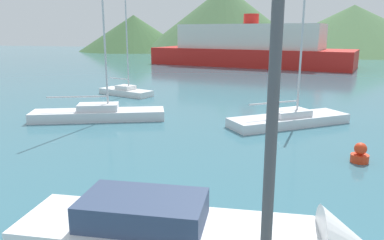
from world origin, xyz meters
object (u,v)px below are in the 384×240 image
sailboat_inner (289,119)px  sailboat_outer (99,113)px  streetlamp (272,125)px  ferry_distant (250,48)px  buoy_marker (360,154)px  sailboat_middle (126,91)px  motorboat_near (207,237)px

sailboat_inner → sailboat_outer: sailboat_outer is taller
streetlamp → sailboat_outer: 21.33m
streetlamp → sailboat_outer: bearing=123.6°
sailboat_outer → ferry_distant: size_ratio=0.32×
sailboat_inner → sailboat_outer: size_ratio=0.68×
sailboat_inner → buoy_marker: 6.76m
sailboat_middle → ferry_distant: size_ratio=0.24×
streetlamp → motorboat_near: bearing=109.2°
streetlamp → sailboat_middle: size_ratio=0.76×
streetlamp → buoy_marker: streetlamp is taller
streetlamp → buoy_marker: size_ratio=7.05×
buoy_marker → sailboat_outer: bearing=163.6°
sailboat_middle → buoy_marker: size_ratio=9.27×
sailboat_middle → buoy_marker: 21.87m
motorboat_near → sailboat_middle: size_ratio=1.16×
motorboat_near → buoy_marker: size_ratio=10.72×
motorboat_near → sailboat_outer: size_ratio=0.87×
sailboat_outer → buoy_marker: (14.86, -4.36, -0.08)m
motorboat_near → sailboat_middle: bearing=114.9°
streetlamp → motorboat_near: size_ratio=0.66×
streetlamp → sailboat_middle: (-13.86, 26.62, -4.25)m
motorboat_near → sailboat_outer: sailboat_outer is taller
streetlamp → sailboat_inner: (0.26, 19.09, -4.27)m
sailboat_inner → ferry_distant: ferry_distant is taller
ferry_distant → sailboat_inner: bearing=-67.9°
motorboat_near → sailboat_outer: 16.04m
sailboat_middle → sailboat_outer: bearing=-56.0°
streetlamp → sailboat_outer: size_ratio=0.57×
motorboat_near → buoy_marker: 9.63m
sailboat_outer → motorboat_near: bearing=-72.8°
motorboat_near → sailboat_inner: 14.42m
streetlamp → sailboat_outer: sailboat_outer is taller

